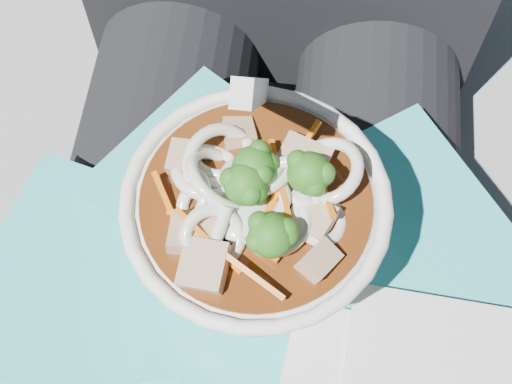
# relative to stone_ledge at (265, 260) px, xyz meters

# --- Properties ---
(stone_ledge) EXTENTS (1.04, 0.59, 0.45)m
(stone_ledge) POSITION_rel_stone_ledge_xyz_m (0.00, 0.00, 0.00)
(stone_ledge) COLOR slate
(stone_ledge) RESTS_ON ground
(lap) EXTENTS (0.33, 0.48, 0.14)m
(lap) POSITION_rel_stone_ledge_xyz_m (0.00, -0.15, 0.30)
(lap) COLOR black
(lap) RESTS_ON stone_ledge
(person_body) EXTENTS (0.34, 0.94, 0.99)m
(person_body) POSITION_rel_stone_ledge_xyz_m (0.00, -0.06, 0.32)
(person_body) COLOR black
(person_body) RESTS_ON ground
(plastic_bag) EXTENTS (0.42, 0.38, 0.02)m
(plastic_bag) POSITION_rel_stone_ledge_xyz_m (0.01, -0.19, 0.38)
(plastic_bag) COLOR #2BB1B4
(plastic_bag) RESTS_ON lap
(udon_bowl) EXTENTS (0.17, 0.17, 0.20)m
(udon_bowl) POSITION_rel_stone_ledge_xyz_m (0.00, -0.14, 0.44)
(udon_bowl) COLOR white
(udon_bowl) RESTS_ON plastic_bag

